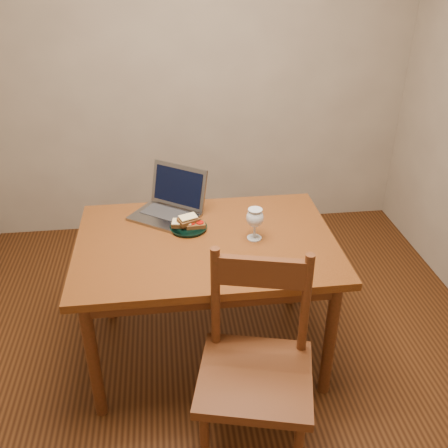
{
  "coord_description": "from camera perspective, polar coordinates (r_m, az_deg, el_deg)",
  "views": [
    {
      "loc": [
        -0.24,
        -2.03,
        2.06
      ],
      "look_at": [
        0.03,
        0.15,
        0.8
      ],
      "focal_mm": 40.0,
      "sensor_mm": 36.0,
      "label": 1
    }
  ],
  "objects": [
    {
      "name": "milk_glass",
      "position": [
        2.48,
        3.53,
        0.01
      ],
      "size": [
        0.09,
        0.09,
        0.17
      ],
      "primitive_type": null,
      "color": "white",
      "rests_on": "table"
    },
    {
      "name": "floor",
      "position": [
        2.91,
        -0.23,
        -15.49
      ],
      "size": [
        3.2,
        3.2,
        0.02
      ],
      "primitive_type": "cube",
      "color": "black",
      "rests_on": "ground"
    },
    {
      "name": "chair",
      "position": [
        2.14,
        3.69,
        -15.47
      ],
      "size": [
        0.56,
        0.54,
        0.5
      ],
      "rotation": [
        0.0,
        0.0,
        -0.25
      ],
      "color": "#3D220C",
      "rests_on": "floor"
    },
    {
      "name": "sandwich_top",
      "position": [
        2.59,
        -4.12,
        0.51
      ],
      "size": [
        0.12,
        0.1,
        0.03
      ],
      "primitive_type": null,
      "rotation": [
        0.0,
        0.0,
        0.46
      ],
      "color": "#381E0C",
      "rests_on": "plate"
    },
    {
      "name": "back_wall",
      "position": [
        3.73,
        -3.4,
        18.06
      ],
      "size": [
        3.2,
        0.02,
        2.6
      ],
      "primitive_type": "cube",
      "color": "gray",
      "rests_on": "floor"
    },
    {
      "name": "laptop",
      "position": [
        2.74,
        -6.07,
        2.49
      ],
      "size": [
        0.46,
        0.45,
        0.25
      ],
      "rotation": [
        0.0,
        0.0,
        -0.62
      ],
      "color": "slate",
      "rests_on": "table"
    },
    {
      "name": "sandwich_cheese",
      "position": [
        2.6,
        -4.82,
        0.1
      ],
      "size": [
        0.12,
        0.08,
        0.03
      ],
      "primitive_type": null,
      "rotation": [
        0.0,
        0.0,
        -0.2
      ],
      "color": "#381E0C",
      "rests_on": "plate"
    },
    {
      "name": "table",
      "position": [
        2.56,
        -2.04,
        -3.46
      ],
      "size": [
        1.3,
        0.9,
        0.74
      ],
      "color": "#47220B",
      "rests_on": "floor"
    },
    {
      "name": "plate",
      "position": [
        2.6,
        -4.07,
        -0.43
      ],
      "size": [
        0.19,
        0.19,
        0.02
      ],
      "primitive_type": "cylinder",
      "color": "black",
      "rests_on": "table"
    },
    {
      "name": "sandwich_tomato",
      "position": [
        2.59,
        -3.26,
        -0.03
      ],
      "size": [
        0.1,
        0.06,
        0.03
      ],
      "primitive_type": null,
      "rotation": [
        0.0,
        0.0,
        0.05
      ],
      "color": "#381E0C",
      "rests_on": "plate"
    }
  ]
}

